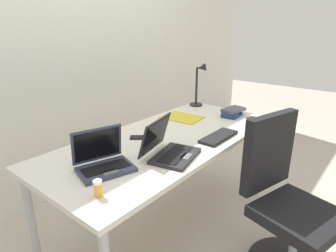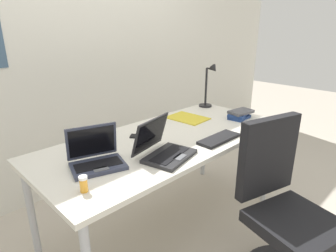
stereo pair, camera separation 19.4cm
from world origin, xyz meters
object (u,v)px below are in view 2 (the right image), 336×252
Objects in this scene: office_chair at (284,219)px; desk_lamp at (209,86)px; laptop_back_left at (164,149)px; cell_phone at (140,136)px; book_stack at (240,114)px; pill_bottle at (84,184)px; external_keyboard at (219,139)px; paper_folder_center at (188,118)px; computer_mouse at (259,121)px; laptop_near_lamp at (96,158)px.

desk_lamp is at bearing 59.51° from office_chair.
laptop_back_left is at bearing 124.81° from office_chair.
laptop_back_left is at bearing -146.09° from cell_phone.
desk_lamp is 0.43m from book_stack.
cell_phone is 0.60× the size of book_stack.
pill_bottle is 0.08× the size of office_chair.
pill_bottle reaches higher than external_keyboard.
laptop_back_left reaches higher than pill_bottle.
laptop_back_left is at bearing 1.67° from pill_bottle.
laptop_back_left is (-1.03, -0.47, -0.15)m from desk_lamp.
paper_folder_center is (0.63, 0.38, -0.04)m from laptop_back_left.
pill_bottle is at bearing -178.33° from laptop_back_left.
paper_folder_center is at bearing 89.92° from computer_mouse.
book_stack is at bearing -4.06° from laptop_near_lamp.
pill_bottle reaches higher than computer_mouse.
computer_mouse reaches higher than external_keyboard.
desk_lamp is at bearing 13.66° from paper_folder_center.
office_chair reaches higher than laptop_back_left.
pill_bottle is at bearing 144.15° from computer_mouse.
external_keyboard is 1.06× the size of paper_folder_center.
laptop_near_lamp is at bearing 135.44° from computer_mouse.
paper_folder_center is at bearing -35.16° from cell_phone.
office_chair is at bearing -120.49° from desk_lamp.
desk_lamp is 0.84m from external_keyboard.
laptop_near_lamp is 1.31m from computer_mouse.
office_chair is at bearing -45.37° from laptop_near_lamp.
external_keyboard is 2.43× the size of cell_phone.
laptop_near_lamp is 0.34× the size of office_chair.
book_stack is at bearing 17.77° from external_keyboard.
desk_lamp reaches higher than paper_folder_center.
cell_phone is at bearing 163.57° from book_stack.
laptop_back_left is at bearing 169.13° from external_keyboard.
laptop_back_left is at bearing -26.84° from laptop_near_lamp.
computer_mouse is at bearing -11.94° from laptop_near_lamp.
desk_lamp is 1.41m from laptop_near_lamp.
cell_phone is at bearing -171.38° from desk_lamp.
office_chair is at bearing -111.22° from cell_phone.
desk_lamp reaches higher than office_chair.
office_chair reaches higher than book_stack.
office_chair reaches higher than computer_mouse.
external_keyboard is (-0.60, -0.55, -0.19)m from desk_lamp.
laptop_near_lamp is at bearing 134.63° from office_chair.
external_keyboard is at bearing -18.28° from laptop_near_lamp.
external_keyboard is 1.46× the size of book_stack.
paper_folder_center is at bearing 30.70° from laptop_back_left.
laptop_near_lamp is 1.29m from book_stack.
computer_mouse is 0.80m from office_chair.
pill_bottle is (-1.46, 0.08, 0.02)m from computer_mouse.
computer_mouse is 1.46m from pill_bottle.
book_stack reaches higher than cell_phone.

